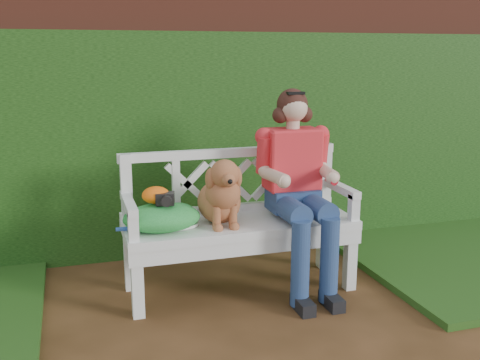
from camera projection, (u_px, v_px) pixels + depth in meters
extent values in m
plane|color=#3B2510|center=(258.00, 354.00, 2.95)|extent=(60.00, 60.00, 0.00)
cube|color=brown|center=(182.00, 110.00, 4.48)|extent=(10.00, 0.30, 2.20)
cube|color=#30641F|center=(188.00, 145.00, 4.33)|extent=(10.00, 0.18, 1.70)
cube|color=black|center=(165.00, 199.00, 3.41)|extent=(0.13, 0.11, 0.07)
ellipsoid|color=#F05F0D|center=(156.00, 195.00, 3.43)|extent=(0.17, 0.13, 0.11)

